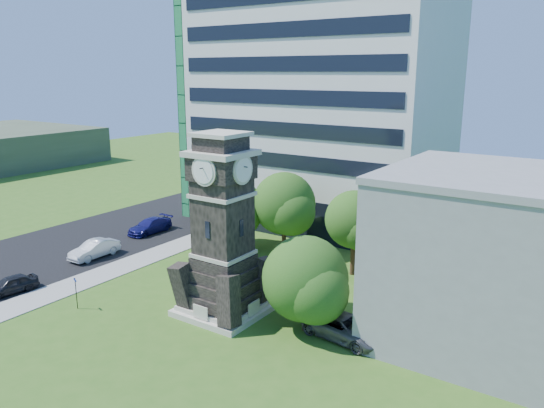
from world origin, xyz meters
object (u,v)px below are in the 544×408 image
Objects in this scene: car_street_south at (11,285)px; park_bench at (217,317)px; clock_tower at (223,238)px; car_street_north at (150,226)px; street_sign at (76,290)px; car_street_mid at (94,249)px; car_east_lot at (345,327)px.

car_street_south reaches higher than park_bench.
car_street_south is 16.46m from park_bench.
car_street_north is (-17.87, 9.96, -4.56)m from clock_tower.
car_street_south is 16.61m from car_street_north.
car_street_mid is at bearing 155.31° from street_sign.
park_bench is 0.72× the size of street_sign.
car_street_north is at bearing 108.80° from car_street_south.
car_street_south is 6.49m from street_sign.
car_street_south is at bearing -174.11° from park_bench.
clock_tower is 5.13m from park_bench.
clock_tower is 20.96m from car_street_north.
car_street_north is (-2.79, 16.37, 0.07)m from car_street_south.
car_street_south is at bearing -156.96° from clock_tower.
car_east_lot reaches higher than car_street_south.
clock_tower reaches higher than car_street_north.
street_sign is at bearing -169.19° from park_bench.
clock_tower reaches higher than car_street_south.
clock_tower reaches higher than car_east_lot.
car_street_mid reaches higher than car_east_lot.
park_bench is (18.52, -11.54, -0.28)m from car_street_north.
clock_tower reaches higher than street_sign.
car_street_mid is 10.64m from street_sign.
clock_tower is 10.95m from street_sign.
car_street_south is 24.78m from car_east_lot.
car_street_south is at bearing 115.27° from car_east_lot.
street_sign reaches higher than car_east_lot.
clock_tower is 3.22× the size of car_street_south.
car_street_mid is at bearing -78.61° from car_street_north.
car_street_north is at bearing 79.01° from car_east_lot.
park_bench is at bearing 41.34° from street_sign.
park_bench is at bearing 26.23° from car_street_south.
car_east_lot is 8.33m from park_bench.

